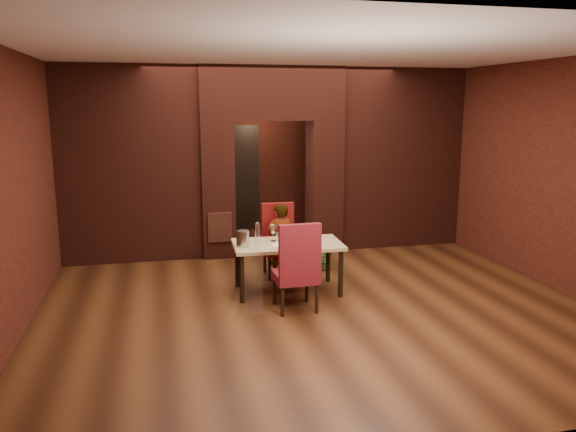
% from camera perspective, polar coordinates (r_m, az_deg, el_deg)
% --- Properties ---
extents(floor, '(8.00, 8.00, 0.00)m').
position_cam_1_polar(floor, '(8.12, 1.24, -7.17)').
color(floor, '#4C2713').
rests_on(floor, ground).
extents(ceiling, '(7.00, 8.00, 0.04)m').
position_cam_1_polar(ceiling, '(7.73, 1.35, 15.96)').
color(ceiling, silver).
rests_on(ceiling, ground).
extents(wall_back, '(7.00, 0.04, 3.20)m').
position_cam_1_polar(wall_back, '(11.66, -3.64, 6.49)').
color(wall_back, maroon).
rests_on(wall_back, ground).
extents(wall_front, '(7.00, 0.04, 3.20)m').
position_cam_1_polar(wall_front, '(4.07, 15.46, -2.92)').
color(wall_front, maroon).
rests_on(wall_front, ground).
extents(wall_left, '(0.04, 8.00, 3.20)m').
position_cam_1_polar(wall_left, '(7.68, -24.92, 2.98)').
color(wall_left, maroon).
rests_on(wall_left, ground).
extents(wall_right, '(0.04, 8.00, 3.20)m').
position_cam_1_polar(wall_right, '(9.27, 22.81, 4.40)').
color(wall_right, maroon).
rests_on(wall_right, ground).
extents(pillar_left, '(0.55, 0.55, 2.30)m').
position_cam_1_polar(pillar_left, '(9.61, -7.21, 2.70)').
color(pillar_left, maroon).
rests_on(pillar_left, ground).
extents(pillar_right, '(0.55, 0.55, 2.30)m').
position_cam_1_polar(pillar_right, '(9.99, 3.71, 3.09)').
color(pillar_right, maroon).
rests_on(pillar_right, ground).
extents(lintel, '(2.45, 0.55, 0.90)m').
position_cam_1_polar(lintel, '(9.65, -1.70, 12.35)').
color(lintel, maroon).
rests_on(lintel, ground).
extents(wing_wall_left, '(2.28, 0.35, 3.20)m').
position_cam_1_polar(wing_wall_left, '(9.52, -15.79, 5.01)').
color(wing_wall_left, maroon).
rests_on(wing_wall_left, ground).
extents(wing_wall_right, '(2.28, 0.35, 3.20)m').
position_cam_1_polar(wing_wall_right, '(10.43, 11.23, 5.73)').
color(wing_wall_right, maroon).
rests_on(wing_wall_right, ground).
extents(vent_panel, '(0.40, 0.03, 0.50)m').
position_cam_1_polar(vent_panel, '(9.43, -6.93, -1.16)').
color(vent_panel, '#A64B30').
rests_on(vent_panel, ground).
extents(rear_door, '(0.90, 0.08, 2.10)m').
position_cam_1_polar(rear_door, '(11.60, -5.50, 3.71)').
color(rear_door, black).
rests_on(rear_door, ground).
extents(rear_door_frame, '(1.02, 0.04, 2.22)m').
position_cam_1_polar(rear_door_frame, '(11.56, -5.48, 3.68)').
color(rear_door_frame, black).
rests_on(rear_door_frame, ground).
extents(dining_table, '(1.53, 0.91, 0.70)m').
position_cam_1_polar(dining_table, '(7.82, -0.05, -5.23)').
color(dining_table, tan).
rests_on(dining_table, ground).
extents(chair_far, '(0.50, 0.50, 1.09)m').
position_cam_1_polar(chair_far, '(8.47, -0.77, -2.53)').
color(chair_far, maroon).
rests_on(chair_far, ground).
extents(chair_near, '(0.54, 0.54, 1.15)m').
position_cam_1_polar(chair_near, '(7.10, 0.74, -5.03)').
color(chair_near, maroon).
rests_on(chair_near, ground).
extents(person_seated, '(0.42, 0.29, 1.14)m').
position_cam_1_polar(person_seated, '(8.37, -0.78, -2.55)').
color(person_seated, white).
rests_on(person_seated, ground).
extents(wine_glass_a, '(0.09, 0.09, 0.23)m').
position_cam_1_polar(wine_glass_a, '(7.80, -1.53, -1.74)').
color(wine_glass_a, white).
rests_on(wine_glass_a, dining_table).
extents(wine_glass_b, '(0.09, 0.09, 0.21)m').
position_cam_1_polar(wine_glass_b, '(7.80, 0.64, -1.82)').
color(wine_glass_b, white).
rests_on(wine_glass_b, dining_table).
extents(wine_glass_c, '(0.07, 0.07, 0.18)m').
position_cam_1_polar(wine_glass_c, '(7.74, 1.60, -2.03)').
color(wine_glass_c, silver).
rests_on(wine_glass_c, dining_table).
extents(tasting_sheet, '(0.31, 0.26, 0.00)m').
position_cam_1_polar(tasting_sheet, '(7.60, -0.52, -2.96)').
color(tasting_sheet, silver).
rests_on(tasting_sheet, dining_table).
extents(wine_bucket, '(0.17, 0.17, 0.21)m').
position_cam_1_polar(wine_bucket, '(7.54, -4.61, -2.30)').
color(wine_bucket, '#B1B1B8').
rests_on(wine_bucket, dining_table).
extents(water_bottle, '(0.07, 0.07, 0.29)m').
position_cam_1_polar(water_bottle, '(7.73, -3.12, -1.67)').
color(water_bottle, white).
rests_on(water_bottle, dining_table).
extents(potted_plant, '(0.43, 0.43, 0.37)m').
position_cam_1_polar(potted_plant, '(8.89, 3.71, -4.31)').
color(potted_plant, '#386F2D').
rests_on(potted_plant, ground).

